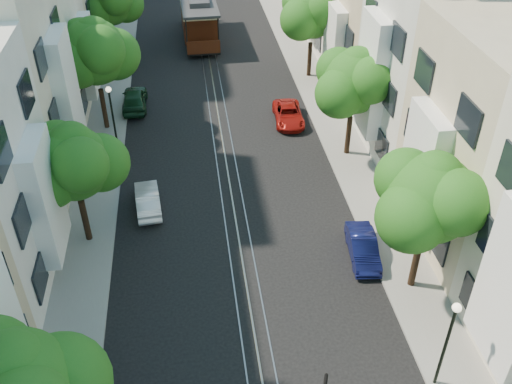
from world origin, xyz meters
name	(u,v)px	position (x,y,z in m)	size (l,w,h in m)	color
ground	(216,100)	(0.00, 28.00, 0.00)	(200.00, 200.00, 0.00)	black
sidewalk_east	(318,93)	(7.25, 28.00, 0.06)	(2.50, 80.00, 0.12)	gray
sidewalk_west	(110,106)	(-7.25, 28.00, 0.06)	(2.50, 80.00, 0.12)	gray
rail_left	(208,101)	(-0.55, 28.00, 0.01)	(0.06, 80.00, 0.02)	gray
rail_slot	(216,100)	(0.00, 28.00, 0.01)	(0.06, 80.00, 0.02)	gray
rail_right	(224,100)	(0.55, 28.00, 0.01)	(0.06, 80.00, 0.02)	gray
lane_line	(216,100)	(0.00, 28.00, 0.00)	(0.08, 80.00, 0.01)	tan
townhouses_east	(391,20)	(11.87, 27.91, 5.18)	(7.75, 72.00, 12.00)	beige
townhouses_west	(22,39)	(-11.87, 27.91, 5.08)	(7.75, 72.00, 11.76)	silver
tree_e_b	(431,200)	(7.26, 8.98, 4.73)	(4.93, 4.08, 6.68)	black
tree_e_c	(355,83)	(7.26, 19.98, 4.60)	(4.84, 3.99, 6.52)	black
tree_e_d	(313,12)	(7.26, 30.98, 4.87)	(5.01, 4.16, 6.85)	black
tree_w_b	(74,165)	(-7.14, 13.98, 4.40)	(4.72, 3.87, 6.27)	black
tree_w_c	(95,53)	(-7.14, 24.98, 5.07)	(5.13, 4.28, 7.09)	black
tree_w_d	(110,2)	(-7.14, 35.98, 4.60)	(4.84, 3.99, 6.52)	black
lamp_east	(449,333)	(6.30, 4.00, 2.85)	(0.32, 0.32, 4.16)	black
lamp_west	(112,110)	(-6.30, 22.00, 2.85)	(0.32, 0.32, 4.16)	black
cable_car	(199,15)	(-0.50, 39.76, 2.08)	(3.07, 9.19, 3.51)	black
parked_car_e_mid	(363,247)	(5.59, 11.12, 0.56)	(1.19, 3.41, 1.12)	#0C103F
parked_car_e_far	(288,114)	(4.46, 24.35, 0.54)	(1.78, 3.86, 1.07)	#99130D
parked_car_w_mid	(148,200)	(-4.40, 16.19, 0.56)	(1.19, 3.42, 1.13)	silver
parked_car_w_far	(135,99)	(-5.50, 27.63, 0.68)	(1.60, 3.98, 1.36)	#163720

